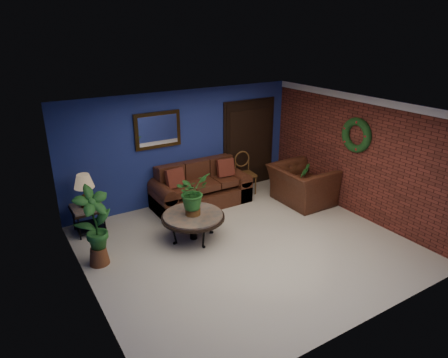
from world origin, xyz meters
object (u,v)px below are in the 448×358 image
armchair (302,185)px  end_table (88,212)px  table_lamp (84,187)px  side_chair (244,170)px  sofa (199,190)px  coffee_table (193,217)px

armchair → end_table: bearing=76.4°
table_lamp → side_chair: size_ratio=0.63×
end_table → table_lamp: table_lamp is taller
end_table → table_lamp: bearing=-33.7°
table_lamp → armchair: 4.62m
sofa → side_chair: 1.26m
end_table → side_chair: 3.69m
sofa → armchair: size_ratio=1.66×
sofa → end_table: (-2.45, -0.03, 0.10)m
sofa → end_table: 2.45m
sofa → coffee_table: sofa is taller
end_table → table_lamp: 0.53m
sofa → table_lamp: 2.53m
sofa → side_chair: side_chair is taller
armchair → sofa: bearing=60.7°
end_table → armchair: 4.59m
coffee_table → armchair: (2.85, 0.20, -0.03)m
side_chair → armchair: bearing=-49.9°
sofa → table_lamp: table_lamp is taller
end_table → armchair: size_ratio=0.46×
side_chair → table_lamp: bearing=-171.7°
sofa → armchair: 2.30m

